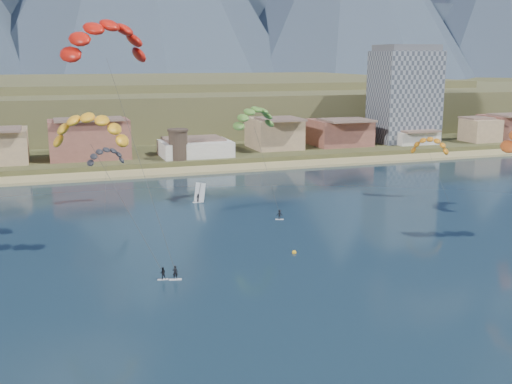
% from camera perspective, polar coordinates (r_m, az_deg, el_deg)
% --- Properties ---
extents(ground, '(2400.00, 2400.00, 0.00)m').
position_cam_1_polar(ground, '(68.95, 8.82, -13.59)').
color(ground, black).
rests_on(ground, ground).
extents(beach, '(2200.00, 12.00, 0.90)m').
position_cam_1_polar(beach, '(166.07, -8.23, 1.84)').
color(beach, tan).
rests_on(beach, ground).
extents(land, '(2200.00, 900.00, 4.00)m').
position_cam_1_polar(land, '(616.17, -16.17, 8.99)').
color(land, brown).
rests_on(land, ground).
extents(foothills, '(940.00, 210.00, 18.00)m').
position_cam_1_polar(foothills, '(292.59, -8.57, 8.03)').
color(foothills, brown).
rests_on(foothills, ground).
extents(town, '(400.00, 24.00, 12.00)m').
position_cam_1_polar(town, '(178.41, -22.05, 4.31)').
color(town, silver).
rests_on(town, ground).
extents(apartment_tower, '(20.00, 16.00, 32.00)m').
position_cam_1_polar(apartment_tower, '(215.94, 13.46, 8.71)').
color(apartment_tower, gray).
rests_on(apartment_tower, ground).
extents(watchtower, '(5.82, 5.82, 8.60)m').
position_cam_1_polar(watchtower, '(173.81, -7.16, 4.38)').
color(watchtower, '#47382D').
rests_on(watchtower, ground).
extents(kitesurfer_red, '(15.07, 21.89, 37.81)m').
position_cam_1_polar(kitesurfer_red, '(96.45, -13.66, 13.86)').
color(kitesurfer_red, silver).
rests_on(kitesurfer_red, ground).
extents(kitesurfer_yellow, '(14.69, 17.99, 25.17)m').
position_cam_1_polar(kitesurfer_yellow, '(95.00, -15.01, 5.97)').
color(kitesurfer_yellow, silver).
rests_on(kitesurfer_yellow, ground).
extents(kitesurfer_green, '(11.06, 19.86, 23.17)m').
position_cam_1_polar(kitesurfer_green, '(128.29, -0.13, 7.08)').
color(kitesurfer_green, silver).
rests_on(kitesurfer_green, ground).
extents(distant_kite_dark, '(8.53, 6.41, 13.99)m').
position_cam_1_polar(distant_kite_dark, '(130.60, -13.62, 3.48)').
color(distant_kite_dark, '#262626').
rests_on(distant_kite_dark, ground).
extents(distant_kite_orange, '(8.52, 7.74, 15.19)m').
position_cam_1_polar(distant_kite_orange, '(138.28, 15.67, 4.38)').
color(distant_kite_orange, '#262626').
rests_on(distant_kite_orange, ground).
extents(windsurfer, '(2.35, 2.56, 4.11)m').
position_cam_1_polar(windsurfer, '(131.25, -5.27, -0.38)').
color(windsurfer, silver).
rests_on(windsurfer, ground).
extents(buoy, '(0.70, 0.70, 0.70)m').
position_cam_1_polar(buoy, '(97.45, 3.53, -5.56)').
color(buoy, '#F5AE19').
rests_on(buoy, ground).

